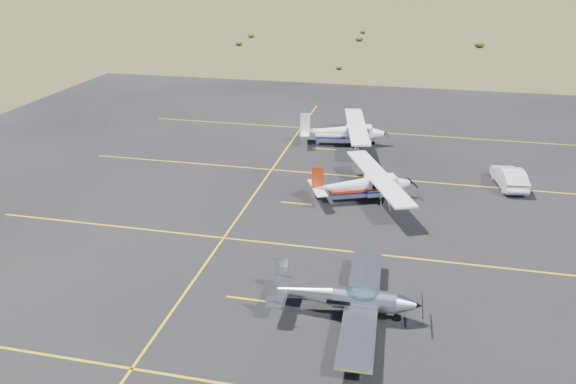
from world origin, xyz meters
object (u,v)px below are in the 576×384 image
at_px(aircraft_cessna, 363,184).
at_px(aircraft_plain, 344,131).
at_px(sedan, 509,177).
at_px(aircraft_low_wing, 347,298).

distance_m(aircraft_cessna, aircraft_plain, 11.29).
bearing_deg(sedan, aircraft_cessna, 15.97).
bearing_deg(aircraft_low_wing, aircraft_cessna, 90.75).
height_order(aircraft_cessna, sedan, aircraft_cessna).
xyz_separation_m(aircraft_cessna, sedan, (9.48, 4.43, -0.40)).
height_order(aircraft_plain, sedan, aircraft_plain).
bearing_deg(aircraft_plain, sedan, -38.19).
bearing_deg(aircraft_low_wing, aircraft_plain, 96.05).
relative_size(aircraft_low_wing, sedan, 2.09).
distance_m(aircraft_low_wing, aircraft_plain, 23.90).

